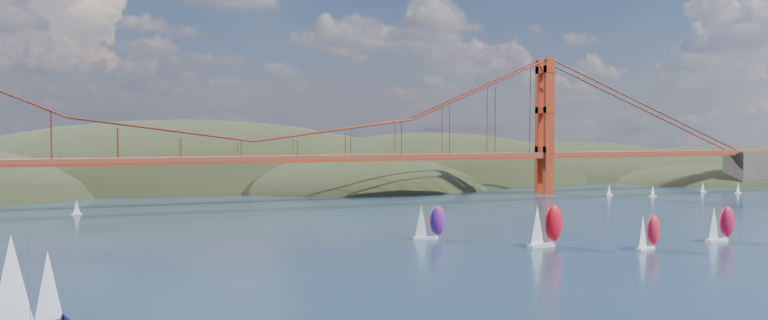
{
  "coord_description": "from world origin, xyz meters",
  "views": [
    {
      "loc": [
        -53.45,
        -81.05,
        26.05
      ],
      "look_at": [
        13.83,
        90.0,
        18.61
      ],
      "focal_mm": 35.0,
      "sensor_mm": 36.0,
      "label": 1
    }
  ],
  "objects": [
    {
      "name": "distant_boat_4",
      "position": [
        137.2,
        160.43,
        2.41
      ],
      "size": [
        3.0,
        2.0,
        4.7
      ],
      "color": "silver",
      "rests_on": "ground"
    },
    {
      "name": "distant_boat_6",
      "position": [
        182.75,
        158.17,
        2.41
      ],
      "size": [
        3.0,
        2.0,
        4.7
      ],
      "color": "silver",
      "rests_on": "ground"
    },
    {
      "name": "distant_boat_5",
      "position": [
        149.83,
        150.19,
        2.41
      ],
      "size": [
        3.0,
        2.0,
        4.7
      ],
      "color": "silver",
      "rests_on": "ground"
    },
    {
      "name": "racer_1",
      "position": [
        58.76,
        47.95,
        4.02
      ],
      "size": [
        7.59,
        4.49,
        8.51
      ],
      "rotation": [
        0.0,
        0.0,
        0.28
      ],
      "color": "silver",
      "rests_on": "ground"
    },
    {
      "name": "racer_rwb",
      "position": [
        21.13,
        79.34,
        4.29
      ],
      "size": [
        8.02,
        3.61,
        9.09
      ],
      "rotation": [
        0.0,
        0.0,
        -0.11
      ],
      "color": "silver",
      "rests_on": "ground"
    },
    {
      "name": "headlands",
      "position": [
        44.95,
        278.29,
        -12.46
      ],
      "size": [
        725.0,
        225.0,
        96.0
      ],
      "color": "black",
      "rests_on": "ground"
    },
    {
      "name": "distant_boat_3",
      "position": [
        -57.62,
        165.54,
        2.41
      ],
      "size": [
        3.0,
        2.0,
        4.7
      ],
      "color": "silver",
      "rests_on": "ground"
    },
    {
      "name": "racer_2",
      "position": [
        82.81,
        51.49,
        4.39
      ],
      "size": [
        8.14,
        3.39,
        9.3
      ],
      "rotation": [
        0.0,
        0.0,
        0.06
      ],
      "color": "silver",
      "rests_on": "ground"
    },
    {
      "name": "sloop_navy",
      "position": [
        -61.78,
        24.28,
        6.28
      ],
      "size": [
        9.65,
        6.86,
        14.23
      ],
      "rotation": [
        0.0,
        0.0,
        0.32
      ],
      "color": "black",
      "rests_on": "ground"
    },
    {
      "name": "racer_0",
      "position": [
        40.35,
        59.61,
        5.01
      ],
      "size": [
        9.42,
        4.59,
        10.61
      ],
      "rotation": [
        0.0,
        0.0,
        0.15
      ],
      "color": "silver",
      "rests_on": "ground"
    },
    {
      "name": "distant_boat_7",
      "position": [
        192.8,
        149.39,
        2.41
      ],
      "size": [
        3.0,
        2.0,
        4.7
      ],
      "color": "silver",
      "rests_on": "ground"
    },
    {
      "name": "bridge",
      "position": [
        -1.75,
        180.0,
        32.23
      ],
      "size": [
        552.0,
        12.0,
        55.0
      ],
      "color": "#953B25",
      "rests_on": "ground"
    }
  ]
}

